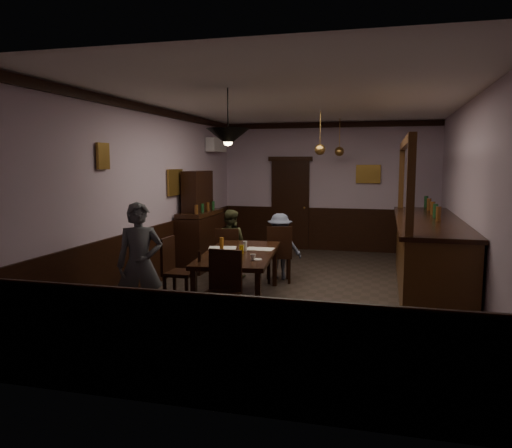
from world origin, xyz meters
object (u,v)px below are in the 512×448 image
(chair_far_right, at_px, (279,252))
(person_seated_right, at_px, (280,246))
(soda_can, at_px, (241,249))
(sideboard, at_px, (200,229))
(bar_counter, at_px, (428,252))
(pendant_brass_far, at_px, (339,152))
(chair_far_left, at_px, (227,252))
(dining_table, at_px, (239,256))
(coffee_cup, at_px, (253,257))
(chair_side, at_px, (175,267))
(pendant_iron, at_px, (228,137))
(pendant_brass_mid, at_px, (320,150))
(chair_near, at_px, (222,288))
(person_seated_left, at_px, (230,244))
(person_standing, at_px, (140,265))

(chair_far_right, xyz_separation_m, person_seated_right, (-0.04, 0.28, 0.04))
(chair_far_right, height_order, soda_can, chair_far_right)
(sideboard, bearing_deg, bar_counter, -9.22)
(person_seated_right, xyz_separation_m, bar_counter, (2.48, -0.12, 0.03))
(pendant_brass_far, bearing_deg, chair_far_left, -120.18)
(dining_table, xyz_separation_m, sideboard, (-1.45, 2.16, 0.08))
(coffee_cup, xyz_separation_m, pendant_brass_far, (0.71, 4.59, 1.50))
(sideboard, bearing_deg, person_seated_right, -18.18)
(soda_can, height_order, bar_counter, bar_counter)
(chair_far_left, xyz_separation_m, chair_side, (-0.32, -1.51, 0.02))
(chair_side, relative_size, pendant_iron, 1.35)
(pendant_brass_mid, height_order, pendant_brass_far, same)
(chair_far_left, xyz_separation_m, chair_near, (0.74, -2.53, 0.04))
(dining_table, height_order, person_seated_left, person_seated_left)
(chair_far_right, distance_m, pendant_brass_far, 3.33)
(dining_table, xyz_separation_m, coffee_cup, (0.35, -0.55, 0.11))
(soda_can, height_order, pendant_brass_mid, pendant_brass_mid)
(chair_far_left, distance_m, chair_near, 2.63)
(chair_near, bearing_deg, pendant_brass_far, 84.80)
(person_seated_right, xyz_separation_m, pendant_iron, (-0.18, -2.39, 1.80))
(chair_far_right, relative_size, soda_can, 8.25)
(person_seated_left, relative_size, person_seated_right, 1.05)
(chair_far_right, bearing_deg, chair_side, 37.28)
(sideboard, bearing_deg, pendant_iron, -62.46)
(person_seated_right, distance_m, pendant_brass_mid, 1.96)
(coffee_cup, bearing_deg, person_standing, -153.79)
(chair_far_right, bearing_deg, chair_far_left, -9.33)
(chair_far_right, bearing_deg, bar_counter, 168.25)
(sideboard, xyz_separation_m, bar_counter, (4.20, -0.68, -0.15))
(coffee_cup, relative_size, pendant_brass_far, 0.10)
(dining_table, bearing_deg, bar_counter, 28.15)
(person_standing, height_order, sideboard, sideboard)
(chair_side, xyz_separation_m, person_standing, (-0.00, -1.07, 0.25))
(pendant_iron, bearing_deg, dining_table, 96.46)
(coffee_cup, relative_size, soda_can, 0.67)
(dining_table, xyz_separation_m, bar_counter, (2.75, 1.47, -0.07))
(person_standing, height_order, pendant_brass_mid, pendant_brass_mid)
(chair_near, relative_size, person_seated_left, 0.81)
(chair_far_right, xyz_separation_m, person_seated_left, (-0.94, 0.18, 0.07))
(soda_can, bearing_deg, dining_table, 123.03)
(dining_table, height_order, pendant_brass_mid, pendant_brass_mid)
(person_standing, distance_m, coffee_cup, 1.49)
(chair_far_left, bearing_deg, pendant_brass_far, -134.16)
(dining_table, relative_size, person_seated_right, 1.96)
(soda_can, bearing_deg, bar_counter, 29.97)
(sideboard, relative_size, pendant_brass_mid, 2.34)
(soda_can, relative_size, pendant_brass_far, 0.15)
(person_standing, distance_m, sideboard, 3.56)
(person_seated_right, distance_m, pendant_iron, 2.99)
(chair_side, distance_m, sideboard, 2.52)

